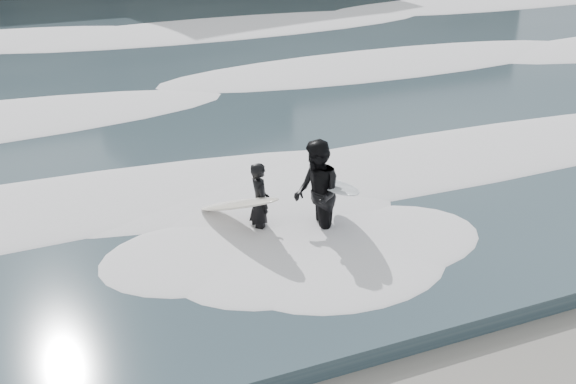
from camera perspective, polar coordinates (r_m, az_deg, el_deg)
name	(u,v)px	position (r m, az deg, el deg)	size (l,w,h in m)	color
sea	(85,21)	(33.64, -15.75, 12.91)	(90.00, 52.00, 0.30)	#31434C
foam_near	(243,178)	(14.74, -3.57, 1.15)	(60.00, 3.20, 0.20)	white
foam_mid	(158,90)	(21.10, -10.23, 7.96)	(60.00, 4.00, 0.24)	white
foam_far	(101,31)	(29.70, -14.58, 12.25)	(60.00, 4.80, 0.30)	white
surfer_left	(252,203)	(12.69, -2.85, -0.91)	(1.26, 2.23, 1.52)	black
surfer_right	(318,194)	(12.54, 2.39, -0.16)	(1.33, 1.96, 1.96)	black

